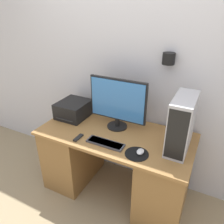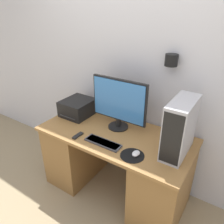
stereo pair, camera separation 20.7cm
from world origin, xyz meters
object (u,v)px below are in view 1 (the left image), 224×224
Objects in this scene: keyboard at (105,143)px; monitor at (118,102)px; mouse at (140,152)px; computer_tower at (181,124)px; printer at (74,109)px; remote_control at (78,138)px.

monitor is at bearing 96.32° from keyboard.
mouse is at bearing 1.92° from keyboard.
monitor is 1.68× the size of keyboard.
computer_tower reaches higher than mouse.
mouse is 0.25× the size of printer.
computer_tower is at bearing 40.58° from mouse.
remote_control is at bearing -49.50° from printer.
computer_tower is 1.37× the size of printer.
printer is at bearing 161.37° from mouse.
monitor is at bearing 172.19° from computer_tower.
printer reaches higher than remote_control.
monitor is 0.57m from printer.
keyboard reaches higher than remote_control.
mouse reaches higher than keyboard.
monitor reaches higher than mouse.
printer is at bearing 151.08° from keyboard.
keyboard is at bearing -158.16° from computer_tower.
monitor reaches higher than keyboard.
mouse is at bearing -40.65° from monitor.
monitor is 1.22× the size of computer_tower.
computer_tower is at bearing -3.70° from printer.
remote_control is (-0.27, -0.04, -0.00)m from keyboard.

